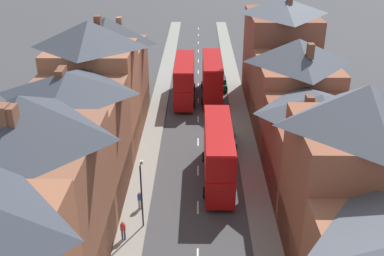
{
  "coord_description": "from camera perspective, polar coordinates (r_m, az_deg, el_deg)",
  "views": [
    {
      "loc": [
        -0.06,
        -13.0,
        21.98
      ],
      "look_at": [
        -0.63,
        28.11,
        2.55
      ],
      "focal_mm": 42.0,
      "sensor_mm": 36.0,
      "label": 1
    }
  ],
  "objects": [
    {
      "name": "double_decker_bus_mid_street",
      "position": [
        40.35,
        3.33,
        -3.11
      ],
      "size": [
        2.74,
        10.8,
        5.3
      ],
      "color": "#B70F0F",
      "rests_on": "ground"
    },
    {
      "name": "street_lamp",
      "position": [
        34.33,
        -6.41,
        -7.98
      ],
      "size": [
        0.2,
        1.12,
        5.5
      ],
      "color": "black",
      "rests_on": "ground"
    },
    {
      "name": "terrace_row_left",
      "position": [
        33.76,
        -16.8,
        -4.01
      ],
      "size": [
        8.0,
        51.94,
        13.57
      ],
      "color": "#B2704C",
      "rests_on": "ground"
    },
    {
      "name": "pedestrian_mid_right",
      "position": [
        37.39,
        -6.63,
        -8.98
      ],
      "size": [
        0.36,
        0.22,
        1.61
      ],
      "color": "gray",
      "rests_on": "pavement_left"
    },
    {
      "name": "car_near_blue",
      "position": [
        47.71,
        4.51,
        -1.11
      ],
      "size": [
        1.9,
        4.14,
        1.65
      ],
      "color": "gray",
      "rests_on": "ground"
    },
    {
      "name": "double_decker_bus_far_approaching",
      "position": [
        59.57,
        2.55,
        6.5
      ],
      "size": [
        2.74,
        10.8,
        5.3
      ],
      "color": "#B70F0F",
      "rests_on": "ground"
    },
    {
      "name": "car_near_silver",
      "position": [
        63.23,
        3.63,
        5.7
      ],
      "size": [
        1.9,
        3.9,
        1.67
      ],
      "color": "#144728",
      "rests_on": "ground"
    },
    {
      "name": "pavement_left",
      "position": [
        55.74,
        -4.46,
        2.06
      ],
      "size": [
        2.2,
        104.0,
        0.14
      ],
      "primitive_type": "cube",
      "color": "gray",
      "rests_on": "ground"
    },
    {
      "name": "pavement_right",
      "position": [
        55.75,
        6.04,
        2.0
      ],
      "size": [
        2.2,
        104.0,
        0.14
      ],
      "primitive_type": "cube",
      "color": "gray",
      "rests_on": "ground"
    },
    {
      "name": "double_decker_bus_lead",
      "position": [
        58.75,
        -0.96,
        6.25
      ],
      "size": [
        2.74,
        10.8,
        5.3
      ],
      "color": "#B70F0F",
      "rests_on": "ground"
    },
    {
      "name": "terrace_row_right",
      "position": [
        37.86,
        16.41,
        -1.59
      ],
      "size": [
        8.0,
        59.69,
        13.57
      ],
      "color": "brown",
      "rests_on": "ground"
    },
    {
      "name": "centre_line_dashes",
      "position": [
        53.7,
        0.79,
        1.13
      ],
      "size": [
        0.14,
        97.8,
        0.01
      ],
      "color": "silver",
      "rests_on": "ground"
    },
    {
      "name": "pedestrian_mid_left",
      "position": [
        34.37,
        -8.75,
        -12.61
      ],
      "size": [
        0.36,
        0.22,
        1.61
      ],
      "color": "#3D4256",
      "rests_on": "pavement_left"
    }
  ]
}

